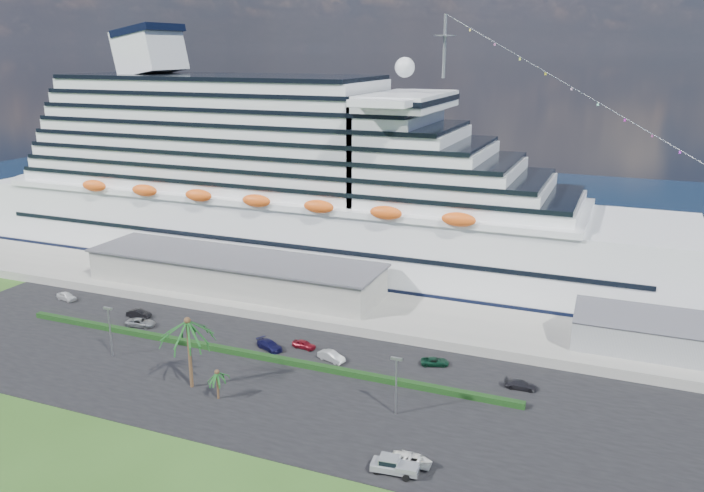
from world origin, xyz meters
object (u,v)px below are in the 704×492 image
at_px(pickup_truck, 394,465).
at_px(boat_trailer, 412,459).
at_px(parked_car_3, 270,345).
at_px(cruise_ship, 302,192).

distance_m(pickup_truck, boat_trailer, 2.49).
xyz_separation_m(parked_car_3, boat_trailer, (31.54, -22.62, 0.33)).
xyz_separation_m(cruise_ship, parked_car_3, (15.73, -44.31, -15.83)).
relative_size(cruise_ship, pickup_truck, 32.87).
height_order(cruise_ship, boat_trailer, cruise_ship).
bearing_deg(cruise_ship, parked_car_3, -70.45).
height_order(parked_car_3, pickup_truck, pickup_truck).
distance_m(parked_car_3, boat_trailer, 38.82).
xyz_separation_m(pickup_truck, boat_trailer, (1.54, 1.96, -0.01)).
bearing_deg(pickup_truck, boat_trailer, 51.92).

